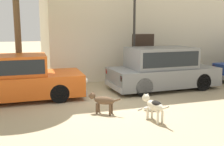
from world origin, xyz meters
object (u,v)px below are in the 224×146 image
at_px(parked_sedan_second, 162,68).
at_px(parked_sedan_nearest, 17,78).
at_px(stray_dog_tan, 153,104).
at_px(stray_cat, 151,109).
at_px(stray_dog_spotted, 102,100).
at_px(street_lamp, 134,21).

bearing_deg(parked_sedan_second, parked_sedan_nearest, 177.47).
height_order(parked_sedan_nearest, stray_dog_tan, parked_sedan_nearest).
height_order(stray_dog_tan, stray_cat, stray_dog_tan).
relative_size(parked_sedan_second, stray_dog_spotted, 5.23).
bearing_deg(street_lamp, parked_sedan_second, -63.56).
bearing_deg(stray_dog_tan, parked_sedan_second, -42.45).
xyz_separation_m(stray_dog_spotted, stray_dog_tan, (1.11, -0.96, 0.05)).
xyz_separation_m(stray_dog_tan, stray_cat, (0.29, 0.72, -0.36)).
relative_size(parked_sedan_nearest, stray_dog_spotted, 5.26).
relative_size(stray_dog_tan, stray_cat, 1.93).
xyz_separation_m(parked_sedan_nearest, stray_dog_tan, (3.40, -3.24, -0.31)).
bearing_deg(stray_dog_spotted, parked_sedan_nearest, -7.69).
height_order(parked_sedan_nearest, stray_dog_spotted, parked_sedan_nearest).
bearing_deg(parked_sedan_nearest, street_lamp, 15.41).
relative_size(parked_sedan_nearest, street_lamp, 1.05).
relative_size(parked_sedan_second, stray_cat, 7.87).
bearing_deg(parked_sedan_nearest, stray_cat, -33.68).
distance_m(parked_sedan_second, stray_cat, 3.07).
bearing_deg(stray_dog_spotted, street_lamp, -87.28).
xyz_separation_m(parked_sedan_second, stray_dog_tan, (-1.96, -3.18, -0.41)).
height_order(parked_sedan_second, stray_dog_tan, parked_sedan_second).
relative_size(parked_sedan_nearest, parked_sedan_second, 1.01).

